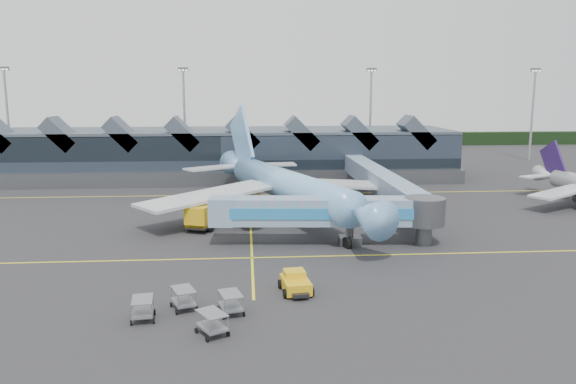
{
  "coord_description": "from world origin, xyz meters",
  "views": [
    {
      "loc": [
        -0.48,
        -64.28,
        17.18
      ],
      "look_at": [
        4.55,
        2.51,
        5.0
      ],
      "focal_mm": 35.0,
      "sensor_mm": 36.0,
      "label": 1
    }
  ],
  "objects": [
    {
      "name": "ground",
      "position": [
        0.0,
        0.0,
        0.0
      ],
      "size": [
        260.0,
        260.0,
        0.0
      ],
      "primitive_type": "plane",
      "color": "#29292B",
      "rests_on": "ground"
    },
    {
      "name": "taxi_stripes",
      "position": [
        0.0,
        10.0,
        0.01
      ],
      "size": [
        120.0,
        60.0,
        0.01
      ],
      "color": "yellow",
      "rests_on": "ground"
    },
    {
      "name": "tree_line_far",
      "position": [
        0.0,
        110.0,
        2.0
      ],
      "size": [
        260.0,
        4.0,
        4.0
      ],
      "primitive_type": "cube",
      "color": "black",
      "rests_on": "ground"
    },
    {
      "name": "terminal",
      "position": [
        -5.07,
        47.35,
        4.88
      ],
      "size": [
        90.0,
        22.25,
        12.52
      ],
      "color": "black",
      "rests_on": "ground"
    },
    {
      "name": "light_masts",
      "position": [
        21.0,
        62.8,
        12.49
      ],
      "size": [
        132.4,
        42.56,
        22.45
      ],
      "color": "#979CA0",
      "rests_on": "ground"
    },
    {
      "name": "main_airliner",
      "position": [
        4.66,
        11.41,
        4.46
      ],
      "size": [
        38.93,
        45.79,
        15.19
      ],
      "rotation": [
        0.0,
        0.0,
        0.34
      ],
      "color": "#71A7E6",
      "rests_on": "ground"
    },
    {
      "name": "jet_bridge",
      "position": [
        9.96,
        -3.55,
        3.69
      ],
      "size": [
        26.4,
        5.86,
        5.5
      ],
      "rotation": [
        0.0,
        0.0,
        -0.08
      ],
      "color": "#6D9AB7",
      "rests_on": "ground"
    },
    {
      "name": "fuel_truck",
      "position": [
        -4.99,
        7.12,
        2.05
      ],
      "size": [
        5.99,
        10.82,
        3.66
      ],
      "rotation": [
        0.0,
        0.0,
        -0.35
      ],
      "color": "black",
      "rests_on": "ground"
    },
    {
      "name": "pushback_tug",
      "position": [
        3.64,
        -18.32,
        0.8
      ],
      "size": [
        2.94,
        4.25,
        1.79
      ],
      "rotation": [
        0.0,
        0.0,
        0.12
      ],
      "color": "gold",
      "rests_on": "ground"
    },
    {
      "name": "baggage_carts",
      "position": [
        -4.71,
        -23.49,
        0.95
      ],
      "size": [
        8.58,
        7.8,
        1.68
      ],
      "rotation": [
        0.0,
        0.0,
        0.27
      ],
      "color": "gray",
      "rests_on": "ground"
    }
  ]
}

